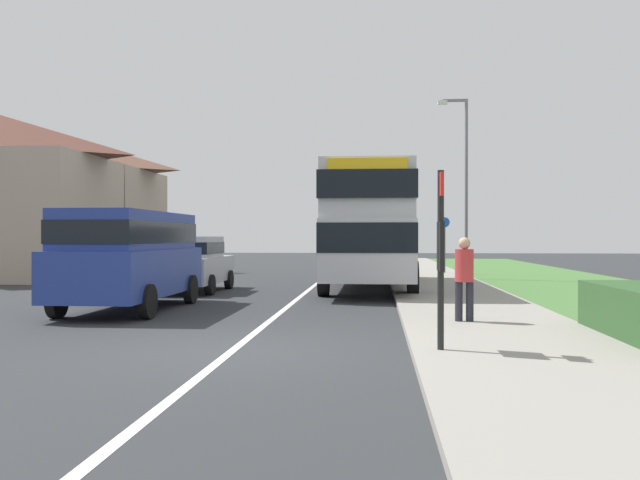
{
  "coord_description": "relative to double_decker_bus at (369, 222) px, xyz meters",
  "views": [
    {
      "loc": [
        2.11,
        -9.86,
        1.68
      ],
      "look_at": [
        0.75,
        6.57,
        1.6
      ],
      "focal_mm": 38.2,
      "sensor_mm": 36.0,
      "label": 1
    }
  ],
  "objects": [
    {
      "name": "pavement_near_side",
      "position": [
        2.31,
        -5.95,
        -2.08
      ],
      "size": [
        3.2,
        68.0,
        0.12
      ],
      "primitive_type": "cube",
      "color": "gray",
      "rests_on": "ground_plane"
    },
    {
      "name": "double_decker_bus",
      "position": [
        0.0,
        0.0,
        0.0
      ],
      "size": [
        2.8,
        9.83,
        3.7
      ],
      "color": "#BCBCC1",
      "rests_on": "ground_plane"
    },
    {
      "name": "pedestrian_at_stop",
      "position": [
        1.85,
        -9.09,
        -1.17
      ],
      "size": [
        0.34,
        0.34,
        1.67
      ],
      "color": "#23232D",
      "rests_on": "ground_plane"
    },
    {
      "name": "parked_car_silver",
      "position": [
        -5.4,
        -1.52,
        -1.22
      ],
      "size": [
        1.98,
        4.05,
        1.68
      ],
      "color": "#B7B7BC",
      "rests_on": "ground_plane"
    },
    {
      "name": "bus_stop_sign",
      "position": [
        1.11,
        -12.3,
        -0.6
      ],
      "size": [
        0.09,
        0.52,
        2.6
      ],
      "color": "black",
      "rests_on": "ground_plane"
    },
    {
      "name": "parked_van_blue",
      "position": [
        -5.37,
        -6.71,
        -0.81
      ],
      "size": [
        2.11,
        5.22,
        2.24
      ],
      "color": "navy",
      "rests_on": "ground_plane"
    },
    {
      "name": "cycle_route_sign",
      "position": [
        3.18,
        7.88,
        -0.71
      ],
      "size": [
        0.44,
        0.08,
        2.52
      ],
      "color": "slate",
      "rests_on": "ground_plane"
    },
    {
      "name": "house_terrace_far_side",
      "position": [
        -14.61,
        7.02,
        1.11
      ],
      "size": [
        7.82,
        12.18,
        6.5
      ],
      "color": "tan",
      "rests_on": "ground_plane"
    },
    {
      "name": "lane_marking_centre",
      "position": [
        -1.89,
        -3.95,
        -2.14
      ],
      "size": [
        0.14,
        60.0,
        0.01
      ],
      "primitive_type": "cube",
      "color": "silver",
      "rests_on": "ground_plane"
    },
    {
      "name": "street_lamp_mid",
      "position": [
        3.53,
        4.35,
        1.85
      ],
      "size": [
        1.14,
        0.2,
        6.9
      ],
      "color": "slate",
      "rests_on": "ground_plane"
    },
    {
      "name": "ground_plane",
      "position": [
        -1.89,
        -11.95,
        -2.14
      ],
      "size": [
        120.0,
        120.0,
        0.0
      ],
      "primitive_type": "plane",
      "color": "#2D3033"
    }
  ]
}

